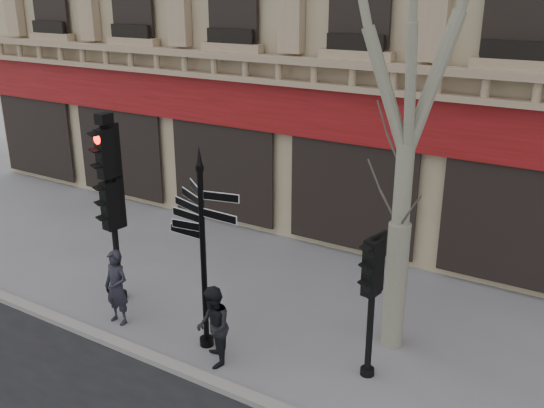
{
  "coord_description": "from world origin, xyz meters",
  "views": [
    {
      "loc": [
        5.89,
        -8.35,
        6.52
      ],
      "look_at": [
        0.32,
        0.6,
        2.74
      ],
      "focal_mm": 40.0,
      "sensor_mm": 36.0,
      "label": 1
    }
  ],
  "objects": [
    {
      "name": "pedestrian_b",
      "position": [
        -0.02,
        -0.84,
        0.77
      ],
      "size": [
        0.93,
        0.94,
        1.53
      ],
      "primitive_type": "imported",
      "rotation": [
        0.0,
        0.0,
        -0.85
      ],
      "color": "black",
      "rests_on": "ground"
    },
    {
      "name": "pedestrian_a",
      "position": [
        -2.57,
        -0.71,
        0.79
      ],
      "size": [
        0.58,
        0.38,
        1.59
      ],
      "primitive_type": "imported",
      "rotation": [
        0.0,
        0.0,
        -0.01
      ],
      "color": "black",
      "rests_on": "ground"
    },
    {
      "name": "kerb",
      "position": [
        0.0,
        -1.4,
        0.06
      ],
      "size": [
        80.0,
        0.25,
        0.12
      ],
      "primitive_type": "cube",
      "color": "gray",
      "rests_on": "ground"
    },
    {
      "name": "fingerpost",
      "position": [
        -0.52,
        -0.43,
        2.66
      ],
      "size": [
        1.97,
        1.97,
        3.96
      ],
      "rotation": [
        0.0,
        0.0,
        -0.21
      ],
      "color": "black",
      "rests_on": "ground"
    },
    {
      "name": "traffic_signal_secondary",
      "position": [
        2.5,
        0.32,
        1.84
      ],
      "size": [
        0.48,
        0.38,
        2.63
      ],
      "rotation": [
        0.0,
        0.0,
        -0.15
      ],
      "color": "black",
      "rests_on": "ground"
    },
    {
      "name": "ground",
      "position": [
        0.0,
        0.0,
        0.0
      ],
      "size": [
        80.0,
        80.0,
        0.0
      ],
      "primitive_type": "plane",
      "color": "slate",
      "rests_on": "ground"
    },
    {
      "name": "traffic_signal_main",
      "position": [
        -3.3,
        0.04,
        2.62
      ],
      "size": [
        0.49,
        0.37,
        4.15
      ],
      "rotation": [
        0.0,
        0.0,
        -0.1
      ],
      "color": "black",
      "rests_on": "ground"
    }
  ]
}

